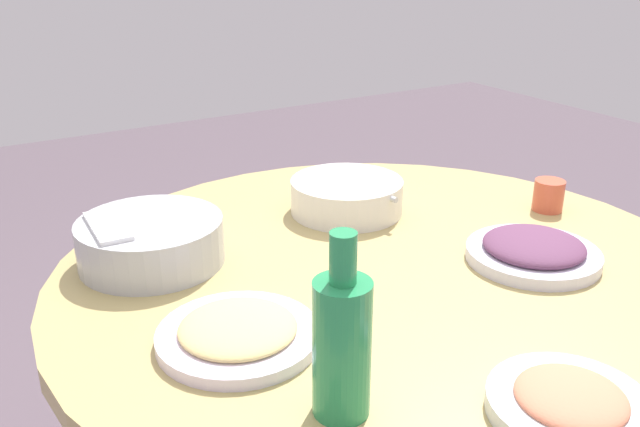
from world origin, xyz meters
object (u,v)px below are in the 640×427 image
(round_dining_table, at_px, (387,306))
(green_bottle, at_px, (342,343))
(rice_bowl, at_px, (151,241))
(dish_shrimp, at_px, (570,403))
(tea_cup_near, at_px, (549,195))
(dish_noodles, at_px, (238,332))
(soup_bowl, at_px, (347,197))
(dish_eggplant, at_px, (533,250))

(round_dining_table, relative_size, green_bottle, 4.92)
(rice_bowl, distance_m, dish_shrimp, 0.75)
(rice_bowl, relative_size, tea_cup_near, 3.88)
(dish_shrimp, xyz_separation_m, tea_cup_near, (-0.51, -0.49, 0.02))
(dish_shrimp, relative_size, tea_cup_near, 3.05)
(green_bottle, bearing_deg, dish_noodles, -78.14)
(rice_bowl, height_order, soup_bowl, rice_bowl)
(dish_eggplant, height_order, tea_cup_near, tea_cup_near)
(dish_eggplant, bearing_deg, round_dining_table, -26.18)
(rice_bowl, distance_m, tea_cup_near, 0.84)
(dish_noodles, bearing_deg, dish_eggplant, 176.62)
(dish_eggplant, bearing_deg, soup_bowl, -67.08)
(dish_noodles, bearing_deg, dish_shrimp, 127.92)
(rice_bowl, bearing_deg, soup_bowl, -177.20)
(round_dining_table, bearing_deg, dish_eggplant, 153.82)
(soup_bowl, bearing_deg, dish_noodles, 39.55)
(soup_bowl, height_order, dish_shrimp, soup_bowl)
(rice_bowl, bearing_deg, tea_cup_near, 166.46)
(dish_eggplant, relative_size, dish_shrimp, 1.18)
(soup_bowl, bearing_deg, rice_bowl, 2.80)
(round_dining_table, relative_size, dish_shrimp, 5.87)
(round_dining_table, height_order, tea_cup_near, tea_cup_near)
(round_dining_table, bearing_deg, rice_bowl, -33.68)
(green_bottle, bearing_deg, dish_shrimp, 147.23)
(soup_bowl, relative_size, green_bottle, 1.05)
(round_dining_table, xyz_separation_m, rice_bowl, (0.36, -0.24, 0.13))
(soup_bowl, xyz_separation_m, green_bottle, (0.37, 0.56, 0.07))
(dish_noodles, height_order, tea_cup_near, tea_cup_near)
(tea_cup_near, bearing_deg, dish_noodles, 8.99)
(dish_eggplant, xyz_separation_m, green_bottle, (0.53, 0.18, 0.08))
(round_dining_table, bearing_deg, green_bottle, 45.01)
(dish_noodles, bearing_deg, soup_bowl, -140.45)
(rice_bowl, height_order, dish_noodles, rice_bowl)
(round_dining_table, xyz_separation_m, dish_eggplant, (-0.24, 0.12, 0.10))
(rice_bowl, bearing_deg, round_dining_table, 146.32)
(rice_bowl, height_order, dish_eggplant, rice_bowl)
(dish_eggplant, distance_m, tea_cup_near, 0.27)
(rice_bowl, xyz_separation_m, dish_shrimp, (-0.31, 0.69, -0.03))
(round_dining_table, bearing_deg, tea_cup_near, -174.74)
(round_dining_table, bearing_deg, dish_noodles, 13.95)
(round_dining_table, bearing_deg, dish_shrimp, 83.10)
(green_bottle, distance_m, tea_cup_near, 0.83)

